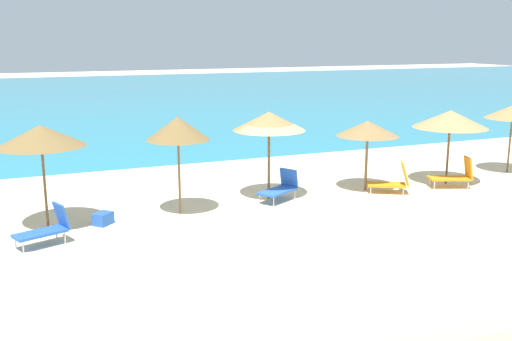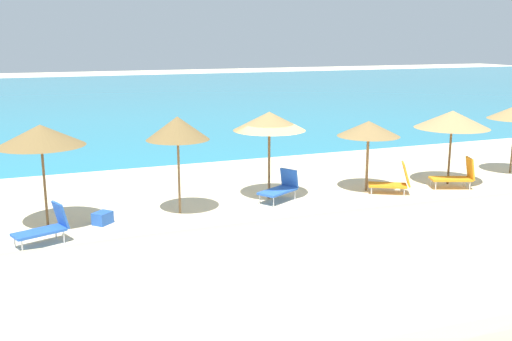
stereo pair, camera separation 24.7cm
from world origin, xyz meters
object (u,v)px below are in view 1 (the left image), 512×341
object	(u,v)px
beach_umbrella_1	(41,136)
beach_umbrella_5	(450,119)
lounge_chair_3	(455,175)
lounge_chair_4	(393,181)
lounge_chair_2	(281,187)
beach_umbrella_2	(178,128)
beach_umbrella_3	(269,121)
beach_umbrella_4	(368,129)
cooler_box	(103,219)
lounge_chair_0	(47,228)

from	to	relation	value
beach_umbrella_1	beach_umbrella_5	bearing A→B (deg)	-0.55
beach_umbrella_1	lounge_chair_3	bearing A→B (deg)	-3.13
lounge_chair_4	lounge_chair_2	bearing A→B (deg)	111.22
lounge_chair_4	beach_umbrella_1	bearing A→B (deg)	117.38
beach_umbrella_2	lounge_chair_2	world-z (taller)	beach_umbrella_2
beach_umbrella_2	beach_umbrella_3	distance (m)	3.26
beach_umbrella_2	beach_umbrella_3	xyz separation A→B (m)	(3.21, 0.57, -0.03)
lounge_chair_3	lounge_chair_2	bearing A→B (deg)	104.12
beach_umbrella_2	beach_umbrella_5	bearing A→B (deg)	-0.33
beach_umbrella_4	beach_umbrella_5	world-z (taller)	beach_umbrella_5
beach_umbrella_5	lounge_chair_3	bearing A→B (deg)	-102.85
beach_umbrella_4	lounge_chair_3	world-z (taller)	beach_umbrella_4
beach_umbrella_5	lounge_chair_2	xyz separation A→B (m)	(-6.62, 0.23, -1.95)
beach_umbrella_4	cooler_box	distance (m)	9.38
beach_umbrella_4	beach_umbrella_5	distance (m)	3.30
beach_umbrella_3	lounge_chair_3	distance (m)	7.17
beach_umbrella_2	lounge_chair_0	size ratio (longest dim) A/B	2.02
lounge_chair_2	lounge_chair_0	bearing A→B (deg)	72.71
lounge_chair_0	beach_umbrella_5	bearing A→B (deg)	-104.99
beach_umbrella_3	lounge_chair_2	xyz separation A→B (m)	(0.26, -0.40, -2.16)
beach_umbrella_5	lounge_chair_2	bearing A→B (deg)	178.03
lounge_chair_3	cooler_box	world-z (taller)	lounge_chair_3
lounge_chair_0	lounge_chair_3	bearing A→B (deg)	-107.49
beach_umbrella_1	beach_umbrella_3	distance (m)	7.06
beach_umbrella_5	cooler_box	xyz separation A→B (m)	(-12.43, -0.16, -2.21)
beach_umbrella_5	lounge_chair_4	world-z (taller)	beach_umbrella_5
lounge_chair_4	cooler_box	bearing A→B (deg)	118.71
beach_umbrella_2	beach_umbrella_4	xyz separation A→B (m)	(6.80, 0.26, -0.44)
beach_umbrella_5	lounge_chair_2	distance (m)	6.90
beach_umbrella_1	beach_umbrella_3	xyz separation A→B (m)	(7.04, 0.50, -0.04)
lounge_chair_4	lounge_chair_3	bearing A→B (deg)	-65.27
beach_umbrella_3	lounge_chair_0	world-z (taller)	beach_umbrella_3
beach_umbrella_1	lounge_chair_0	distance (m)	2.62
beach_umbrella_3	beach_umbrella_4	bearing A→B (deg)	-4.88
lounge_chair_2	cooler_box	size ratio (longest dim) A/B	3.00
lounge_chair_0	beach_umbrella_3	bearing A→B (deg)	-95.04
beach_umbrella_2	lounge_chair_3	world-z (taller)	beach_umbrella_2
beach_umbrella_4	lounge_chair_2	xyz separation A→B (m)	(-3.34, -0.10, -1.75)
lounge_chair_0	lounge_chair_4	world-z (taller)	lounge_chair_4
lounge_chair_3	beach_umbrella_2	bearing A→B (deg)	107.68
beach_umbrella_2	beach_umbrella_5	xyz separation A→B (m)	(10.08, -0.06, -0.24)
cooler_box	lounge_chair_4	bearing A→B (deg)	-1.32
beach_umbrella_3	lounge_chair_4	size ratio (longest dim) A/B	1.90
beach_umbrella_2	beach_umbrella_3	bearing A→B (deg)	10.11
beach_umbrella_4	lounge_chair_3	bearing A→B (deg)	-16.74
beach_umbrella_3	beach_umbrella_4	world-z (taller)	beach_umbrella_3
beach_umbrella_4	lounge_chair_0	size ratio (longest dim) A/B	1.66
beach_umbrella_4	lounge_chair_3	xyz separation A→B (m)	(3.14, -0.94, -1.73)
lounge_chair_2	beach_umbrella_5	bearing A→B (deg)	-121.19
beach_umbrella_1	beach_umbrella_3	size ratio (longest dim) A/B	1.01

